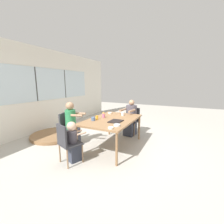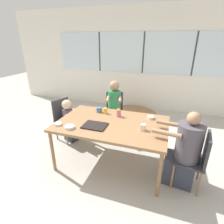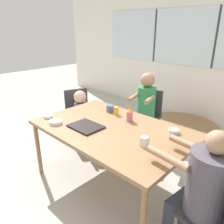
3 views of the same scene
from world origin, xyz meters
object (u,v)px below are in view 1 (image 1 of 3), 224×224
at_px(person_man_blue_shirt, 72,125).
at_px(folded_table_stack, 55,135).
at_px(sippy_cup, 103,115).
at_px(bowl_fruit, 117,125).
at_px(chair_for_woman_green_shirt, 133,118).
at_px(person_toddler, 73,142).
at_px(person_woman_green_shirt, 131,119).
at_px(chair_for_man_blue_shirt, 66,126).
at_px(coffee_mug, 93,119).
at_px(milk_carton_small, 123,114).
at_px(bowl_white_shallow, 110,113).
at_px(chair_for_toddler, 66,141).
at_px(juice_glass, 97,118).
at_px(bowl_cereal, 111,128).

xyz_separation_m(person_man_blue_shirt, folded_table_stack, (0.19, 0.86, -0.49)).
xyz_separation_m(sippy_cup, bowl_fruit, (-0.56, -0.64, -0.06)).
height_order(chair_for_woman_green_shirt, folded_table_stack, chair_for_woman_green_shirt).
relative_size(person_toddler, sippy_cup, 5.56).
bearing_deg(person_woman_green_shirt, chair_for_man_blue_shirt, 53.70).
xyz_separation_m(person_man_blue_shirt, person_toddler, (-0.74, -0.67, -0.11)).
relative_size(coffee_mug, bowl_fruit, 0.70).
bearing_deg(bowl_fruit, person_toddler, 123.51).
distance_m(person_woman_green_shirt, milk_carton_small, 0.66).
distance_m(bowl_white_shallow, folded_table_stack, 1.87).
height_order(person_man_blue_shirt, milk_carton_small, person_man_blue_shirt).
relative_size(chair_for_toddler, person_woman_green_shirt, 0.75).
height_order(chair_for_toddler, sippy_cup, sippy_cup).
bearing_deg(bowl_white_shallow, juice_glass, -177.58).
distance_m(person_man_blue_shirt, bowl_cereal, 1.49).
relative_size(chair_for_woman_green_shirt, coffee_mug, 8.49).
xyz_separation_m(chair_for_man_blue_shirt, coffee_mug, (-0.01, -0.88, 0.28)).
xyz_separation_m(chair_for_toddler, bowl_white_shallow, (1.75, -0.10, 0.26)).
bearing_deg(chair_for_toddler, bowl_fruit, 59.12).
bearing_deg(person_toddler, chair_for_man_blue_shirt, 160.71).
bearing_deg(bowl_cereal, person_man_blue_shirt, 72.14).
height_order(person_woman_green_shirt, person_toddler, person_woman_green_shirt).
bearing_deg(chair_for_toddler, folded_table_stack, 164.83).
distance_m(chair_for_woman_green_shirt, milk_carton_small, 0.81).
distance_m(coffee_mug, folded_table_stack, 1.77).
distance_m(sippy_cup, juice_glass, 0.26).
distance_m(juice_glass, milk_carton_small, 0.83).
bearing_deg(sippy_cup, milk_carton_small, -37.07).
xyz_separation_m(chair_for_man_blue_shirt, sippy_cup, (0.38, -0.95, 0.32)).
bearing_deg(juice_glass, milk_carton_small, -28.94).
height_order(person_toddler, juice_glass, person_toddler).
xyz_separation_m(chair_for_man_blue_shirt, milk_carton_small, (0.85, -1.31, 0.29)).
bearing_deg(bowl_cereal, chair_for_woman_green_shirt, 5.35).
distance_m(chair_for_toddler, person_man_blue_shirt, 1.08).
distance_m(chair_for_toddler, folded_table_stack, 1.88).
bearing_deg(juice_glass, person_woman_green_shirt, -18.56).
bearing_deg(bowl_cereal, folded_table_stack, 74.27).
xyz_separation_m(person_toddler, milk_carton_small, (1.54, -0.48, 0.37)).
height_order(coffee_mug, bowl_fruit, coffee_mug).
bearing_deg(coffee_mug, person_toddler, 175.28).
bearing_deg(person_toddler, person_man_blue_shirt, 153.04).
distance_m(chair_for_woman_green_shirt, bowl_fruit, 1.82).
height_order(chair_for_woman_green_shirt, milk_carton_small, chair_for_woman_green_shirt).
distance_m(bowl_white_shallow, bowl_cereal, 1.49).
bearing_deg(person_man_blue_shirt, chair_for_man_blue_shirt, -90.00).
bearing_deg(bowl_white_shallow, person_toddler, 178.27).
bearing_deg(milk_carton_small, chair_for_toddler, 162.33).
xyz_separation_m(person_woman_green_shirt, milk_carton_small, (-0.59, 0.04, 0.29)).
bearing_deg(chair_for_woman_green_shirt, bowl_white_shallow, 61.54).
relative_size(chair_for_toddler, milk_carton_small, 9.16).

